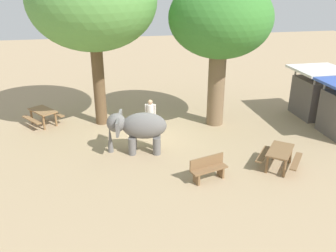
% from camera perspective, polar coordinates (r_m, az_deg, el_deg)
% --- Properties ---
extents(ground_plane, '(60.00, 60.00, 0.00)m').
position_cam_1_polar(ground_plane, '(16.27, -3.48, -1.94)').
color(ground_plane, tan).
extents(elephant, '(1.67, 2.52, 1.73)m').
position_cam_1_polar(elephant, '(14.61, -4.85, -0.22)').
color(elephant, slate).
rests_on(elephant, ground_plane).
extents(person_handler, '(0.32, 0.49, 1.62)m').
position_cam_1_polar(person_handler, '(16.51, -2.84, 2.02)').
color(person_handler, '#3F3833').
rests_on(person_handler, ground_plane).
extents(shade_tree_main, '(6.25, 5.73, 8.07)m').
position_cam_1_polar(shade_tree_main, '(16.93, -12.04, 19.04)').
color(shade_tree_main, brown).
rests_on(shade_tree_main, ground_plane).
extents(shade_tree_secondary, '(5.06, 4.64, 6.90)m').
position_cam_1_polar(shade_tree_secondary, '(16.77, 8.34, 16.48)').
color(shade_tree_secondary, brown).
rests_on(shade_tree_secondary, ground_plane).
extents(wooden_bench, '(0.79, 1.46, 0.88)m').
position_cam_1_polar(wooden_bench, '(12.92, 6.47, -6.69)').
color(wooden_bench, brown).
rests_on(wooden_bench, ground_plane).
extents(picnic_table_near, '(2.10, 2.09, 0.78)m').
position_cam_1_polar(picnic_table_near, '(14.18, 17.53, -4.34)').
color(picnic_table_near, brown).
rests_on(picnic_table_near, ground_plane).
extents(picnic_table_far, '(2.08, 2.08, 0.78)m').
position_cam_1_polar(picnic_table_far, '(18.55, -19.45, 1.90)').
color(picnic_table_far, olive).
rests_on(picnic_table_far, ground_plane).
extents(market_stall_white, '(2.50, 2.50, 2.52)m').
position_cam_1_polar(market_stall_white, '(20.05, 22.69, 4.62)').
color(market_stall_white, '#59514C').
rests_on(market_stall_white, ground_plane).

